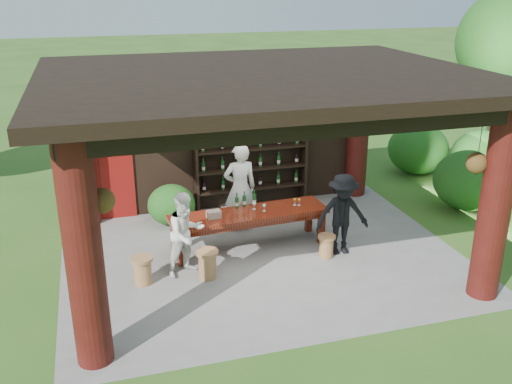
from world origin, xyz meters
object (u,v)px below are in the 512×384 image
object	(u,v)px
stool_near_right	(326,246)
guest_man	(342,214)
stool_far_left	(143,270)
host	(240,188)
stool_near_left	(207,263)
napkin_basket	(214,214)
tasting_table	(249,218)
guest_woman	(186,234)
wine_shelf	(251,159)

from	to	relation	value
stool_near_right	guest_man	world-z (taller)	guest_man
stool_far_left	host	distance (m)	2.86
stool_near_left	napkin_basket	world-z (taller)	napkin_basket
tasting_table	stool_far_left	xyz separation A→B (m)	(-2.15, -0.85, -0.36)
guest_woman	guest_man	size ratio (longest dim) A/B	0.96
stool_far_left	napkin_basket	world-z (taller)	napkin_basket
wine_shelf	stool_near_right	distance (m)	3.08
stool_near_right	tasting_table	bearing A→B (deg)	148.13
wine_shelf	guest_man	xyz separation A→B (m)	(1.01, -2.77, -0.35)
guest_woman	host	bearing A→B (deg)	23.04
wine_shelf	guest_woman	bearing A→B (deg)	-125.81
wine_shelf	tasting_table	size ratio (longest dim) A/B	0.83
wine_shelf	stool_near_left	distance (m)	3.55
tasting_table	napkin_basket	xyz separation A→B (m)	(-0.71, -0.07, 0.19)
stool_near_right	host	xyz separation A→B (m)	(-1.25, 1.66, 0.70)
tasting_table	stool_far_left	world-z (taller)	tasting_table
guest_man	guest_woman	bearing A→B (deg)	-175.74
wine_shelf	guest_woman	world-z (taller)	wine_shelf
stool_near_right	guest_woman	bearing A→B (deg)	177.05
host	stool_far_left	bearing A→B (deg)	37.83
host	napkin_basket	distance (m)	1.20
wine_shelf	napkin_basket	bearing A→B (deg)	-122.08
stool_near_left	guest_woman	distance (m)	0.65
stool_near_left	stool_near_right	world-z (taller)	stool_near_left
tasting_table	guest_man	world-z (taller)	guest_man
stool_far_left	napkin_basket	distance (m)	1.73
stool_far_left	host	xyz separation A→B (m)	(2.20, 1.70, 0.67)
wine_shelf	stool_far_left	xyz separation A→B (m)	(-2.78, -2.91, -0.88)
guest_woman	napkin_basket	bearing A→B (deg)	18.83
tasting_table	stool_near_right	size ratio (longest dim) A/B	7.05
tasting_table	guest_man	xyz separation A→B (m)	(1.64, -0.72, 0.17)
stool_far_left	host	size ratio (longest dim) A/B	0.27
host	guest_woman	distance (m)	2.07
wine_shelf	host	world-z (taller)	wine_shelf
guest_man	stool_far_left	bearing A→B (deg)	-172.83
guest_man	stool_near_right	bearing A→B (deg)	-159.50
stool_far_left	guest_man	bearing A→B (deg)	2.08
guest_woman	napkin_basket	xyz separation A→B (m)	(0.63, 0.60, 0.05)
wine_shelf	host	distance (m)	1.35
tasting_table	stool_near_left	size ratio (longest dim) A/B	5.97
wine_shelf	tasting_table	xyz separation A→B (m)	(-0.63, -2.05, -0.52)
wine_shelf	guest_woman	xyz separation A→B (m)	(-1.97, -2.72, -0.38)
wine_shelf	guest_man	size ratio (longest dim) A/B	1.63
stool_near_left	stool_far_left	bearing A→B (deg)	174.54
stool_near_right	guest_woman	world-z (taller)	guest_woman
stool_far_left	guest_man	size ratio (longest dim) A/B	0.32
wine_shelf	stool_near_right	bearing A→B (deg)	-76.74
stool_far_left	napkin_basket	bearing A→B (deg)	28.38
tasting_table	host	size ratio (longest dim) A/B	1.67
stool_far_left	host	bearing A→B (deg)	37.74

